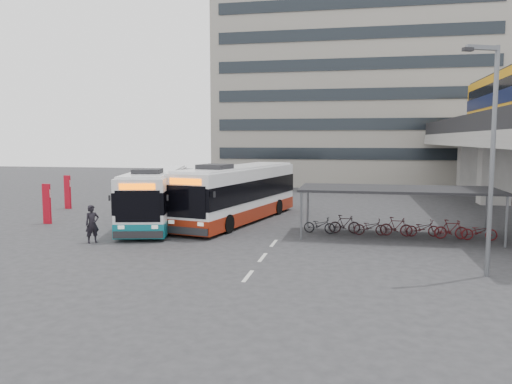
% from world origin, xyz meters
% --- Properties ---
extents(ground, '(120.00, 120.00, 0.00)m').
position_xyz_m(ground, '(0.00, 0.00, 0.00)').
color(ground, '#28282B').
rests_on(ground, ground).
extents(bike_shelter, '(10.00, 4.00, 2.54)m').
position_xyz_m(bike_shelter, '(8.50, 3.00, 1.36)').
color(bike_shelter, '#595B60').
rests_on(bike_shelter, ground).
extents(office_block, '(30.00, 15.00, 25.00)m').
position_xyz_m(office_block, '(6.00, 36.00, 12.50)').
color(office_block, gray).
rests_on(office_block, ground).
extents(road_markings, '(0.15, 7.60, 0.01)m').
position_xyz_m(road_markings, '(2.50, -3.00, 0.01)').
color(road_markings, beige).
rests_on(road_markings, ground).
extents(bus_main, '(5.33, 12.68, 3.67)m').
position_xyz_m(bus_main, '(-0.69, 6.22, 1.70)').
color(bus_main, white).
rests_on(bus_main, ground).
extents(bus_teal, '(5.17, 11.96, 3.46)m').
position_xyz_m(bus_teal, '(-5.39, 4.52, 1.60)').
color(bus_teal, white).
rests_on(bus_teal, ground).
extents(pedestrian, '(0.79, 0.80, 1.87)m').
position_xyz_m(pedestrian, '(-6.22, -1.59, 0.93)').
color(pedestrian, black).
rests_on(pedestrian, ground).
extents(lamp_post, '(1.38, 0.73, 8.34)m').
position_xyz_m(lamp_post, '(11.07, -4.34, 4.75)').
color(lamp_post, '#595B60').
rests_on(lamp_post, ground).
extents(sign_totem_mid, '(0.52, 0.16, 2.41)m').
position_xyz_m(sign_totem_mid, '(-11.76, 3.00, 1.25)').
color(sign_totem_mid, '#A70A19').
rests_on(sign_totem_mid, ground).
extents(sign_totem_north, '(0.53, 0.22, 2.44)m').
position_xyz_m(sign_totem_north, '(-14.24, 9.21, 1.26)').
color(sign_totem_north, '#A70A19').
rests_on(sign_totem_north, ground).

